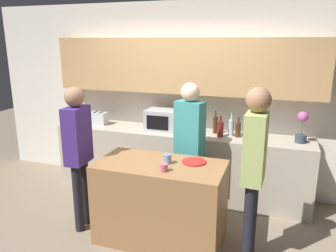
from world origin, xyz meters
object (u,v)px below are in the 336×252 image
object	(u,v)px
potted_plant	(302,127)
toaster	(99,118)
bottle_2	(231,127)
microwave	(165,120)
bottle_1	(220,129)
bottle_0	(215,125)
cup_0	(164,168)
bottle_4	(245,129)
plate_on_island	(194,162)
cup_1	(168,159)
person_center	(254,162)
bottle_3	(238,129)
person_left	(189,139)
person_right	(78,147)

from	to	relation	value
potted_plant	toaster	bearing A→B (deg)	180.00
potted_plant	bottle_2	size ratio (longest dim) A/B	1.30
microwave	bottle_1	bearing A→B (deg)	-5.22
bottle_0	cup_0	xyz separation A→B (m)	(-0.23, -1.45, -0.11)
bottle_4	plate_on_island	bearing A→B (deg)	-110.13
bottle_1	cup_1	distance (m)	1.15
toaster	bottle_2	size ratio (longest dim) A/B	0.85
cup_1	person_center	bearing A→B (deg)	-5.12
bottle_0	cup_1	size ratio (longest dim) A/B	3.12
potted_plant	cup_0	world-z (taller)	potted_plant
toaster	cup_1	world-z (taller)	toaster
potted_plant	cup_0	bearing A→B (deg)	-133.98
cup_0	bottle_1	bearing A→B (deg)	75.84
bottle_3	plate_on_island	xyz separation A→B (m)	(-0.33, -1.04, -0.12)
person_center	bottle_1	bearing A→B (deg)	27.42
bottle_3	bottle_4	world-z (taller)	bottle_3
bottle_1	person_center	size ratio (longest dim) A/B	0.16
microwave	bottle_0	size ratio (longest dim) A/B	1.65
bottle_4	bottle_1	bearing A→B (deg)	-153.21
bottle_2	cup_0	bearing A→B (deg)	-108.15
cup_0	toaster	bearing A→B (deg)	138.42
toaster	cup_0	bearing A→B (deg)	-41.58
bottle_3	cup_0	xyz separation A→B (m)	(-0.55, -1.37, -0.09)
bottle_0	bottle_2	size ratio (longest dim) A/B	1.03
microwave	person_center	distance (m)	1.81
potted_plant	person_left	size ratio (longest dim) A/B	0.23
cup_1	person_right	world-z (taller)	person_right
plate_on_island	person_right	distance (m)	1.31
person_center	person_left	bearing A→B (deg)	53.79
bottle_2	person_left	size ratio (longest dim) A/B	0.18
bottle_4	person_center	xyz separation A→B (m)	(0.22, -1.32, 0.03)
bottle_1	bottle_3	size ratio (longest dim) A/B	1.07
plate_on_island	person_center	size ratio (longest dim) A/B	0.15
toaster	cup_0	distance (m)	2.07
microwave	person_right	size ratio (longest dim) A/B	0.31
plate_on_island	person_center	xyz separation A→B (m)	(0.63, -0.20, 0.15)
cup_1	person_right	distance (m)	1.04
plate_on_island	person_center	distance (m)	0.68
toaster	person_left	size ratio (longest dim) A/B	0.15
bottle_0	person_center	distance (m)	1.46
bottle_4	potted_plant	bearing A→B (deg)	-6.77
bottle_4	cup_0	world-z (taller)	bottle_4
bottle_4	person_center	world-z (taller)	person_center
toaster	bottle_3	xyz separation A→B (m)	(2.10, -0.00, 0.01)
microwave	toaster	bearing A→B (deg)	179.92
toaster	bottle_4	bearing A→B (deg)	2.14
cup_1	person_center	world-z (taller)	person_center
plate_on_island	person_left	xyz separation A→B (m)	(-0.18, 0.46, 0.10)
bottle_0	plate_on_island	xyz separation A→B (m)	(-0.01, -1.12, -0.14)
bottle_1	person_right	distance (m)	1.83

